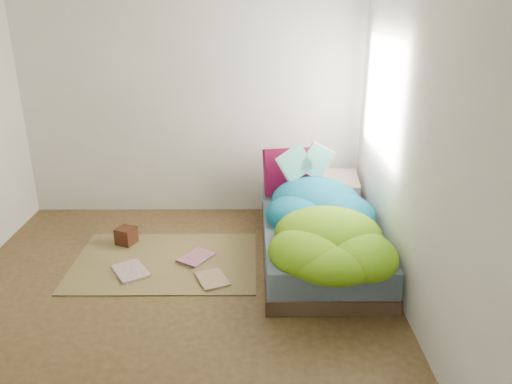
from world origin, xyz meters
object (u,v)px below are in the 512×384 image
Objects in this scene: wooden_box at (126,236)px; floor_book_a at (116,275)px; pillow_magenta at (288,172)px; open_book at (307,152)px; bed at (318,236)px; floor_book_b at (186,254)px.

wooden_box is 0.62m from floor_book_a.
pillow_magenta is 1.68m from wooden_box.
pillow_magenta is 1.41× the size of floor_book_a.
wooden_box is 0.48× the size of floor_book_a.
wooden_box is (-1.71, -0.28, -0.74)m from open_book.
bed reaches higher than floor_book_b.
bed is 12.58× the size of wooden_box.
pillow_magenta is 2.94× the size of wooden_box.
pillow_magenta reaches higher than wooden_box.
bed is 1.80m from wooden_box.
pillow_magenta is 1.91m from floor_book_a.
wooden_box is at bearing 168.80° from open_book.
floor_book_a is at bearing -172.04° from open_book.
wooden_box is at bearing 63.52° from floor_book_a.
pillow_magenta is 0.96× the size of open_book.
pillow_magenta is (-0.25, 0.64, 0.40)m from bed.
floor_book_b is (0.54, 0.36, 0.00)m from floor_book_a.
bed reaches higher than wooden_box.
floor_book_b is at bearing -174.93° from open_book.
wooden_box is 0.52× the size of floor_book_b.
floor_book_a is at bearing -112.81° from floor_book_b.
pillow_magenta reaches higher than floor_book_b.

